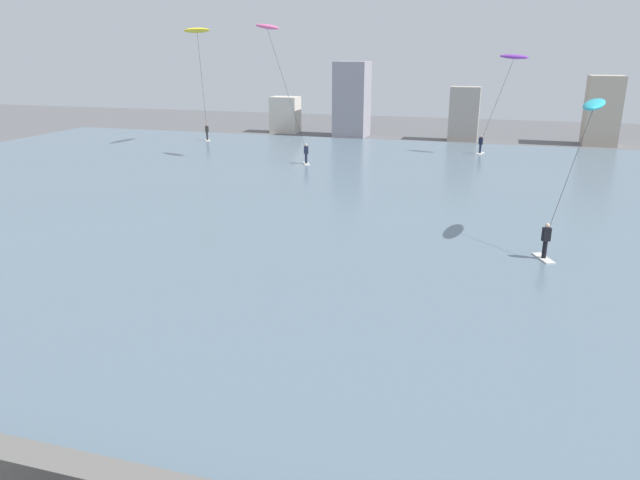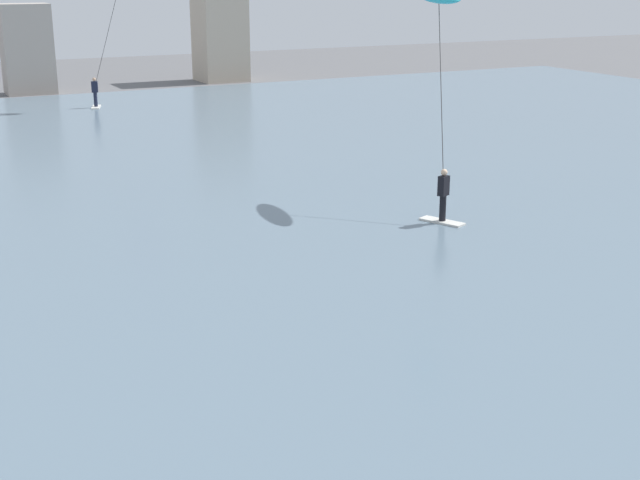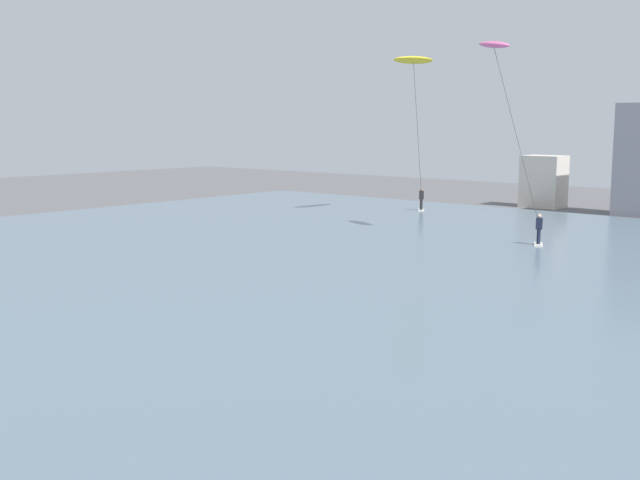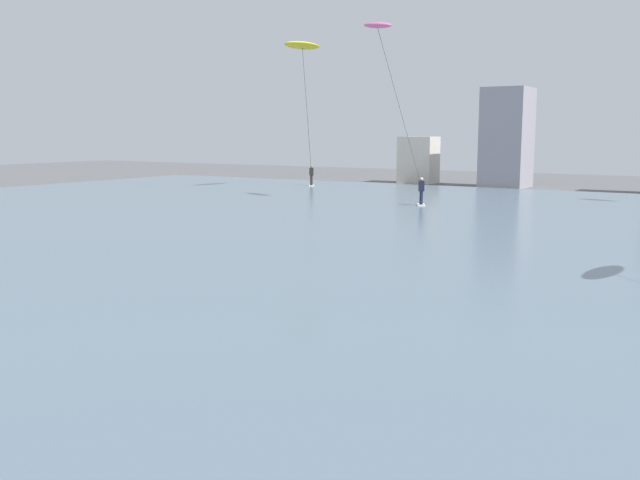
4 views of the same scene
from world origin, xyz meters
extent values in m
cube|color=slate|center=(0.00, 30.25, 0.05)|extent=(84.00, 52.00, 0.10)
cube|color=beige|center=(-17.00, 59.21, 2.00)|extent=(3.05, 2.32, 4.00)
cube|color=gray|center=(-9.08, 58.44, 3.92)|extent=(3.42, 3.73, 7.84)
cube|color=silver|center=(-22.38, 50.43, 0.13)|extent=(1.12, 1.42, 0.06)
cylinder|color=black|center=(-22.38, 50.43, 0.55)|extent=(0.20, 0.20, 0.78)
cube|color=black|center=(-22.38, 50.43, 1.24)|extent=(0.40, 0.37, 0.60)
sphere|color=#9E7051|center=(-22.38, 50.43, 1.65)|extent=(0.20, 0.20, 0.20)
cylinder|color=#333333|center=(-21.78, 48.89, 5.87)|extent=(1.22, 3.10, 9.36)
ellipsoid|color=yellow|center=(-21.19, 47.35, 10.69)|extent=(1.64, 3.99, 0.68)
cube|color=silver|center=(-8.55, 40.75, 0.13)|extent=(1.02, 1.45, 0.06)
cylinder|color=#191E33|center=(-8.55, 40.75, 0.55)|extent=(0.20, 0.20, 0.78)
cube|color=#191E33|center=(-8.55, 40.75, 1.24)|extent=(0.40, 0.35, 0.60)
sphere|color=beige|center=(-8.55, 40.75, 1.65)|extent=(0.20, 0.20, 0.20)
cylinder|color=#333333|center=(-10.25, 41.14, 5.88)|extent=(3.44, 0.81, 9.38)
ellipsoid|color=pink|center=(-11.96, 41.53, 10.71)|extent=(2.70, 1.85, 0.66)
camera|label=1|loc=(6.13, -4.38, 8.88)|focal=32.96mm
camera|label=2|loc=(-6.34, 0.74, 7.40)|focal=49.61mm
camera|label=3|loc=(9.50, 2.35, 6.52)|focal=43.91mm
camera|label=4|loc=(8.34, 2.35, 4.32)|focal=39.86mm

